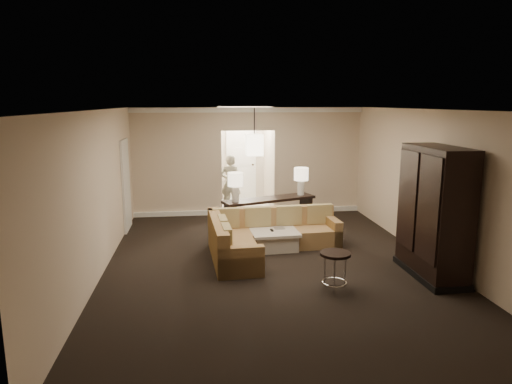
{
  "coord_description": "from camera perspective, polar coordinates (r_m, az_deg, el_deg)",
  "views": [
    {
      "loc": [
        -1.31,
        -7.82,
        2.93
      ],
      "look_at": [
        -0.15,
        1.2,
        1.13
      ],
      "focal_mm": 32.0,
      "sensor_mm": 36.0,
      "label": 1
    }
  ],
  "objects": [
    {
      "name": "table_lamp_right",
      "position": [
        10.5,
        5.66,
        1.91
      ],
      "size": [
        0.33,
        0.33,
        0.63
      ],
      "color": "silver",
      "rests_on": "console_table"
    },
    {
      "name": "drink_table",
      "position": [
        7.38,
        9.85,
        -8.72
      ],
      "size": [
        0.49,
        0.49,
        0.61
      ],
      "rotation": [
        0.0,
        0.0,
        0.19
      ],
      "color": "black",
      "rests_on": "ground"
    },
    {
      "name": "ceiling",
      "position": [
        7.93,
        2.24,
        10.25
      ],
      "size": [
        6.0,
        8.0,
        0.02
      ],
      "primitive_type": "cube",
      "color": "silver",
      "rests_on": "wall_back"
    },
    {
      "name": "crown_molding",
      "position": [
        11.85,
        -0.96,
        10.21
      ],
      "size": [
        6.0,
        0.1,
        0.12
      ],
      "primitive_type": "cube",
      "color": "white",
      "rests_on": "wall_back"
    },
    {
      "name": "ground",
      "position": [
        8.46,
        2.09,
        -9.09
      ],
      "size": [
        8.0,
        8.0,
        0.0
      ],
      "primitive_type": "plane",
      "color": "black",
      "rests_on": "ground"
    },
    {
      "name": "armoire",
      "position": [
        8.2,
        21.35,
        -2.74
      ],
      "size": [
        0.66,
        1.54,
        2.22
      ],
      "color": "black",
      "rests_on": "ground"
    },
    {
      "name": "sectional_sofa",
      "position": [
        9.05,
        0.76,
        -5.59
      ],
      "size": [
        2.7,
        2.17,
        0.8
      ],
      "rotation": [
        0.0,
        0.0,
        0.05
      ],
      "color": "brown",
      "rests_on": "ground"
    },
    {
      "name": "foyer",
      "position": [
        13.33,
        -1.61,
        4.15
      ],
      "size": [
        1.44,
        2.02,
        2.8
      ],
      "color": "beige",
      "rests_on": "ground"
    },
    {
      "name": "console_table",
      "position": [
        10.24,
        1.67,
        -2.59
      ],
      "size": [
        2.18,
        1.17,
        0.83
      ],
      "rotation": [
        0.0,
        0.0,
        0.34
      ],
      "color": "black",
      "rests_on": "ground"
    },
    {
      "name": "wall_left",
      "position": [
        8.15,
        -19.13,
        -0.25
      ],
      "size": [
        0.04,
        8.0,
        2.8
      ],
      "primitive_type": "cube",
      "color": "beige",
      "rests_on": "ground"
    },
    {
      "name": "wall_front",
      "position": [
        4.32,
        11.0,
        -9.73
      ],
      "size": [
        6.0,
        0.04,
        2.8
      ],
      "primitive_type": "cube",
      "color": "beige",
      "rests_on": "ground"
    },
    {
      "name": "baseboard",
      "position": [
        12.19,
        -0.92,
        -2.44
      ],
      "size": [
        6.0,
        0.1,
        0.12
      ],
      "primitive_type": "cube",
      "color": "white",
      "rests_on": "ground"
    },
    {
      "name": "pendant_light",
      "position": [
        10.65,
        -0.2,
        5.92
      ],
      "size": [
        0.38,
        0.38,
        1.09
      ],
      "color": "black",
      "rests_on": "ceiling"
    },
    {
      "name": "side_door",
      "position": [
        10.92,
        -15.93,
        0.83
      ],
      "size": [
        0.05,
        0.9,
        2.1
      ],
      "primitive_type": "cube",
      "color": "white",
      "rests_on": "ground"
    },
    {
      "name": "wall_back",
      "position": [
        11.99,
        -0.97,
        3.85
      ],
      "size": [
        6.0,
        0.04,
        2.8
      ],
      "primitive_type": "cube",
      "color": "beige",
      "rests_on": "ground"
    },
    {
      "name": "table_lamp_left",
      "position": [
        9.73,
        -2.59,
        1.21
      ],
      "size": [
        0.33,
        0.33,
        0.63
      ],
      "color": "silver",
      "rests_on": "console_table"
    },
    {
      "name": "wall_right",
      "position": [
        9.06,
        21.23,
        0.7
      ],
      "size": [
        0.04,
        8.0,
        2.8
      ],
      "primitive_type": "cube",
      "color": "beige",
      "rests_on": "ground"
    },
    {
      "name": "person",
      "position": [
        12.33,
        -3.2,
        1.49
      ],
      "size": [
        0.72,
        0.58,
        1.72
      ],
      "primitive_type": "imported",
      "rotation": [
        0.0,
        0.0,
        2.84
      ],
      "color": "beige",
      "rests_on": "ground"
    },
    {
      "name": "coffee_table",
      "position": [
        9.36,
        2.2,
        -5.82
      ],
      "size": [
        0.99,
        0.99,
        0.4
      ],
      "rotation": [
        0.0,
        0.0,
        0.05
      ],
      "color": "silver",
      "rests_on": "ground"
    }
  ]
}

